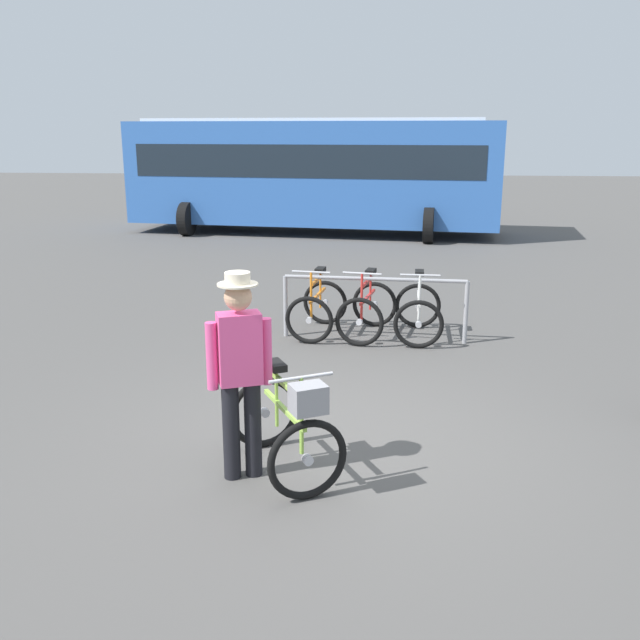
{
  "coord_description": "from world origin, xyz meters",
  "views": [
    {
      "loc": [
        0.42,
        -5.95,
        2.78
      ],
      "look_at": [
        -0.19,
        0.61,
        1.0
      ],
      "focal_mm": 39.52,
      "sensor_mm": 36.0,
      "label": 1
    }
  ],
  "objects_px": {
    "featured_bicycle": "(288,426)",
    "person_with_featured_bike": "(240,368)",
    "bus_distant": "(314,169)",
    "racked_bike_white": "(418,312)",
    "racked_bike_orange": "(318,308)",
    "racked_bike_red": "(367,310)"
  },
  "relations": [
    {
      "from": "racked_bike_orange",
      "to": "racked_bike_white",
      "type": "distance_m",
      "value": 1.4
    },
    {
      "from": "racked_bike_orange",
      "to": "bus_distant",
      "type": "xyz_separation_m",
      "value": [
        -1.07,
        10.06,
        1.37
      ]
    },
    {
      "from": "racked_bike_orange",
      "to": "bus_distant",
      "type": "relative_size",
      "value": 0.12
    },
    {
      "from": "bus_distant",
      "to": "racked_bike_white",
      "type": "bearing_deg",
      "value": -76.28
    },
    {
      "from": "racked_bike_white",
      "to": "person_with_featured_bike",
      "type": "height_order",
      "value": "person_with_featured_bike"
    },
    {
      "from": "bus_distant",
      "to": "racked_bike_red",
      "type": "bearing_deg",
      "value": -80.03
    },
    {
      "from": "person_with_featured_bike",
      "to": "racked_bike_orange",
      "type": "bearing_deg",
      "value": 87.2
    },
    {
      "from": "racked_bike_orange",
      "to": "person_with_featured_bike",
      "type": "relative_size",
      "value": 0.68
    },
    {
      "from": "featured_bicycle",
      "to": "person_with_featured_bike",
      "type": "height_order",
      "value": "person_with_featured_bike"
    },
    {
      "from": "featured_bicycle",
      "to": "bus_distant",
      "type": "relative_size",
      "value": 0.12
    },
    {
      "from": "featured_bicycle",
      "to": "person_with_featured_bike",
      "type": "xyz_separation_m",
      "value": [
        -0.37,
        -0.04,
        0.5
      ]
    },
    {
      "from": "person_with_featured_bike",
      "to": "bus_distant",
      "type": "xyz_separation_m",
      "value": [
        -0.87,
        14.32,
        0.79
      ]
    },
    {
      "from": "racked_bike_white",
      "to": "racked_bike_orange",
      "type": "bearing_deg",
      "value": 177.01
    },
    {
      "from": "racked_bike_red",
      "to": "racked_bike_white",
      "type": "bearing_deg",
      "value": -2.99
    },
    {
      "from": "featured_bicycle",
      "to": "racked_bike_orange",
      "type": "bearing_deg",
      "value": 92.24
    },
    {
      "from": "racked_bike_orange",
      "to": "racked_bike_white",
      "type": "bearing_deg",
      "value": -2.99
    },
    {
      "from": "racked_bike_red",
      "to": "bus_distant",
      "type": "bearing_deg",
      "value": 99.97
    },
    {
      "from": "racked_bike_orange",
      "to": "person_with_featured_bike",
      "type": "xyz_separation_m",
      "value": [
        -0.21,
        -4.27,
        0.58
      ]
    },
    {
      "from": "racked_bike_white",
      "to": "bus_distant",
      "type": "xyz_separation_m",
      "value": [
        -2.47,
        10.13,
        1.37
      ]
    },
    {
      "from": "person_with_featured_bike",
      "to": "racked_bike_white",
      "type": "bearing_deg",
      "value": 69.03
    },
    {
      "from": "racked_bike_orange",
      "to": "racked_bike_red",
      "type": "xyz_separation_m",
      "value": [
        0.7,
        -0.04,
        0.0
      ]
    },
    {
      "from": "featured_bicycle",
      "to": "bus_distant",
      "type": "height_order",
      "value": "bus_distant"
    }
  ]
}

